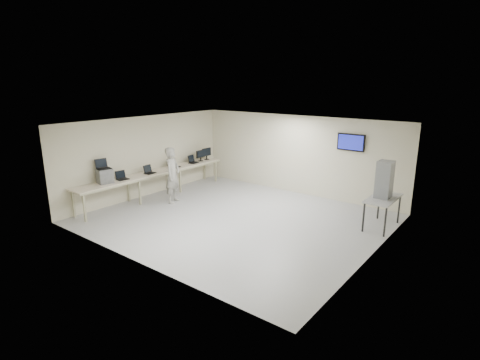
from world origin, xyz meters
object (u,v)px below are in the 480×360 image
Objects in this scene: side_table at (383,200)px; equipment_box at (105,176)px; soldier at (173,175)px; workbench at (155,174)px.

equipment_box is at bearing -151.93° from side_table.
soldier is 1.30× the size of side_table.
workbench is 0.95m from soldier.
soldier is (0.95, -0.03, 0.11)m from workbench.
soldier is 6.56m from side_table.
workbench is 3.21× the size of soldier.
equipment_box reaches higher than workbench.
workbench is 4.17× the size of side_table.
soldier is at bearing 72.81° from equipment_box.
workbench reaches higher than side_table.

